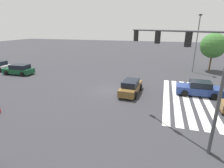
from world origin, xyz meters
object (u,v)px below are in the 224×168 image
at_px(traffic_signal_mast, 181,56).
at_px(car_0, 199,89).
at_px(street_light_pole_a, 197,39).
at_px(tree_corner_b, 213,46).
at_px(car_6, 131,87).
at_px(car_2, 19,70).

distance_m(traffic_signal_mast, car_0, 9.43).
height_order(street_light_pole_a, tree_corner_b, street_light_pole_a).
bearing_deg(car_6, car_0, -73.91).
bearing_deg(street_light_pole_a, traffic_signal_mast, 169.11).
height_order(car_2, street_light_pole_a, street_light_pole_a).
distance_m(car_2, street_light_pole_a, 27.66).
xyz_separation_m(traffic_signal_mast, car_6, (6.22, 4.19, -4.47)).
height_order(car_6, tree_corner_b, tree_corner_b).
xyz_separation_m(traffic_signal_mast, car_2, (9.33, 22.10, -4.45)).
bearing_deg(traffic_signal_mast, car_6, -11.02).
bearing_deg(tree_corner_b, traffic_signal_mast, 162.58).
relative_size(street_light_pole_a, tree_corner_b, 1.44).
distance_m(street_light_pole_a, tree_corner_b, 3.41).
relative_size(car_0, street_light_pole_a, 0.52).
relative_size(car_0, tree_corner_b, 0.74).
height_order(traffic_signal_mast, car_6, traffic_signal_mast).
height_order(traffic_signal_mast, car_2, traffic_signal_mast).
bearing_deg(car_2, car_6, 167.28).
distance_m(car_2, tree_corner_b, 30.67).
distance_m(car_6, tree_corner_b, 17.89).
bearing_deg(car_0, car_6, 14.23).
relative_size(traffic_signal_mast, car_2, 1.51).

